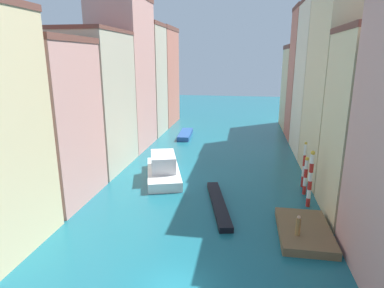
# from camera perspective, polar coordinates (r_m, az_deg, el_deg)

# --- Properties ---
(ground_plane) EXTENTS (154.00, 154.00, 0.00)m
(ground_plane) POSITION_cam_1_polar(r_m,az_deg,el_deg) (42.62, 4.04, -3.16)
(ground_plane) COLOR #196070
(building_left_1) EXTENTS (6.90, 8.57, 15.02)m
(building_left_1) POSITION_cam_1_polar(r_m,az_deg,el_deg) (32.54, -23.82, 3.59)
(building_left_1) COLOR tan
(building_left_1) RESTS_ON ground
(building_left_2) EXTENTS (6.90, 10.10, 16.36)m
(building_left_2) POSITION_cam_1_polar(r_m,az_deg,el_deg) (40.69, -16.64, 7.22)
(building_left_2) COLOR #BCB299
(building_left_2) RESTS_ON ground
(building_left_3) EXTENTS (6.90, 9.81, 21.65)m
(building_left_3) POSITION_cam_1_polar(r_m,az_deg,el_deg) (49.56, -11.84, 11.88)
(building_left_3) COLOR tan
(building_left_3) RESTS_ON ground
(building_left_4) EXTENTS (6.90, 7.69, 18.89)m
(building_left_4) POSITION_cam_1_polar(r_m,az_deg,el_deg) (58.22, -8.53, 11.07)
(building_left_4) COLOR #BCB299
(building_left_4) RESTS_ON ground
(building_left_5) EXTENTS (6.90, 10.61, 19.03)m
(building_left_5) POSITION_cam_1_polar(r_m,az_deg,el_deg) (67.18, -6.07, 11.70)
(building_left_5) COLOR #C6705B
(building_left_5) RESTS_ON ground
(building_right_1) EXTENTS (6.90, 7.53, 15.62)m
(building_right_1) POSITION_cam_1_polar(r_m,az_deg,el_deg) (29.99, 29.65, 2.62)
(building_right_1) COLOR beige
(building_right_1) RESTS_ON ground
(building_right_2) EXTENTS (6.90, 10.95, 20.31)m
(building_right_2) POSITION_cam_1_polar(r_m,az_deg,el_deg) (38.49, 25.44, 8.98)
(building_right_2) COLOR beige
(building_right_2) RESTS_ON ground
(building_right_3) EXTENTS (6.90, 9.56, 20.82)m
(building_right_3) POSITION_cam_1_polar(r_m,az_deg,el_deg) (48.43, 22.21, 10.55)
(building_right_3) COLOR beige
(building_right_3) RESTS_ON ground
(building_right_4) EXTENTS (6.90, 7.17, 21.07)m
(building_right_4) POSITION_cam_1_polar(r_m,az_deg,el_deg) (57.00, 20.34, 11.35)
(building_right_4) COLOR #C6705B
(building_right_4) RESTS_ON ground
(building_right_5) EXTENTS (6.90, 9.92, 15.52)m
(building_right_5) POSITION_cam_1_polar(r_m,az_deg,el_deg) (65.70, 18.74, 9.40)
(building_right_5) COLOR beige
(building_right_5) RESTS_ON ground
(waterfront_dock) EXTENTS (3.84, 6.38, 0.63)m
(waterfront_dock) POSITION_cam_1_polar(r_m,az_deg,el_deg) (27.22, 19.09, -14.23)
(waterfront_dock) COLOR brown
(waterfront_dock) RESTS_ON ground
(person_on_dock) EXTENTS (0.36, 0.36, 1.55)m
(person_on_dock) POSITION_cam_1_polar(r_m,az_deg,el_deg) (25.56, 18.14, -13.52)
(person_on_dock) COLOR olive
(person_on_dock) RESTS_ON waterfront_dock
(mooring_pole_0) EXTENTS (0.39, 0.39, 5.32)m
(mooring_pole_0) POSITION_cam_1_polar(r_m,az_deg,el_deg) (31.12, 20.08, -5.71)
(mooring_pole_0) COLOR red
(mooring_pole_0) RESTS_ON ground
(mooring_pole_1) EXTENTS (0.39, 0.39, 3.88)m
(mooring_pole_1) POSITION_cam_1_polar(r_m,az_deg,el_deg) (34.02, 19.33, -5.19)
(mooring_pole_1) COLOR red
(mooring_pole_1) RESTS_ON ground
(mooring_pole_2) EXTENTS (0.28, 0.28, 4.90)m
(mooring_pole_2) POSITION_cam_1_polar(r_m,az_deg,el_deg) (35.68, 19.07, -3.40)
(mooring_pole_2) COLOR red
(mooring_pole_2) RESTS_ON ground
(vaporetto_white) EXTENTS (5.96, 9.65, 2.81)m
(vaporetto_white) POSITION_cam_1_polar(r_m,az_deg,el_deg) (36.90, -5.07, -4.36)
(vaporetto_white) COLOR white
(vaporetto_white) RESTS_ON ground
(gondola_black) EXTENTS (3.16, 9.55, 0.50)m
(gondola_black) POSITION_cam_1_polar(r_m,az_deg,el_deg) (30.26, 4.66, -10.47)
(gondola_black) COLOR black
(gondola_black) RESTS_ON ground
(motorboat_0) EXTENTS (2.38, 7.64, 0.75)m
(motorboat_0) POSITION_cam_1_polar(r_m,az_deg,el_deg) (56.10, -1.17, 1.70)
(motorboat_0) COLOR #234C93
(motorboat_0) RESTS_ON ground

